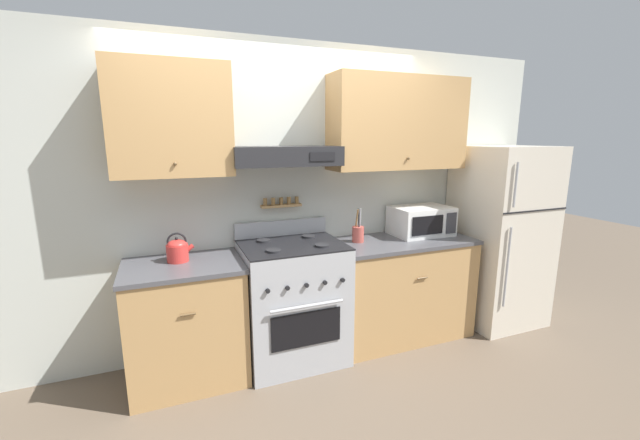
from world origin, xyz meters
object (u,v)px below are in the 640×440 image
Objects in this scene: refrigerator at (500,235)px; utensil_crock at (358,233)px; tea_kettle at (178,250)px; stove_range at (293,301)px; microwave at (421,221)px.

utensil_crock is at bearing 174.61° from refrigerator.
tea_kettle is at bearing -180.00° from utensil_crock.
refrigerator is at bearing -5.39° from utensil_crock.
utensil_crock is (0.62, 0.09, 0.49)m from stove_range.
refrigerator is 3.22× the size of microwave.
tea_kettle is (-2.93, 0.14, 0.14)m from refrigerator.
tea_kettle is 0.74× the size of utensil_crock.
refrigerator is 5.90× the size of utensil_crock.
stove_range is 0.65× the size of refrigerator.
microwave is 0.66m from utensil_crock.
utensil_crock is at bearing -178.45° from microwave.
utensil_crock is at bearing 0.00° from tea_kettle.
stove_range is 2.12m from refrigerator.
stove_range is 2.08× the size of microwave.
microwave is (2.12, 0.02, 0.04)m from tea_kettle.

